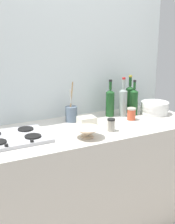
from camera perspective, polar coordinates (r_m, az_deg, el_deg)
counter_block at (r=2.47m, az=0.00°, el=-12.84°), size 1.80×0.70×0.90m
backsplash_panel at (r=2.57m, az=-3.94°, el=3.85°), size 1.90×0.06×2.21m
stovetop_hob at (r=2.10m, az=-14.15°, el=-4.72°), size 0.47×0.38×0.04m
plate_stack at (r=2.70m, az=12.71°, el=0.77°), size 0.25×0.25×0.11m
wine_bottle_leftmost at (r=2.63m, az=8.88°, el=2.04°), size 0.07×0.07×0.31m
wine_bottle_mid_left at (r=2.56m, az=4.35°, el=1.89°), size 0.07×0.07×0.32m
wine_bottle_mid_right at (r=2.70m, az=8.08°, el=2.64°), size 0.07×0.07×0.34m
wine_bottle_rightmost at (r=2.58m, az=6.85°, el=2.05°), size 0.07×0.07×0.34m
mixing_bowl at (r=2.06m, az=-0.03°, el=-3.88°), size 0.20×0.20×0.07m
butter_dish at (r=2.33m, az=-0.14°, el=-1.74°), size 0.14×0.12×0.07m
utensil_crock at (r=2.42m, az=-3.11°, el=-0.25°), size 0.10×0.10×0.32m
condiment_jar_front at (r=2.20m, az=4.56°, el=-2.46°), size 0.06×0.06×0.10m
condiment_jar_rear at (r=2.49m, az=8.41°, el=-0.35°), size 0.07×0.07×0.10m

